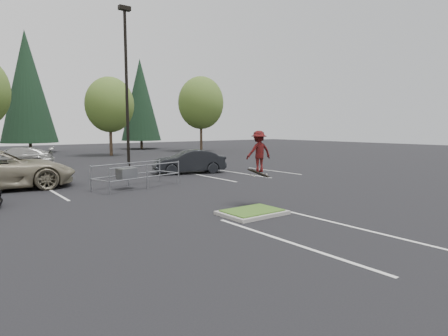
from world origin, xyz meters
TOP-DOWN VIEW (x-y plane):
  - ground at (0.00, 0.00)m, footprint 120.00×120.00m
  - grass_median at (0.00, 0.00)m, footprint 2.20×1.60m
  - stall_lines at (-1.35, 6.02)m, footprint 22.62×17.60m
  - light_pole at (0.50, 12.00)m, footprint 0.70×0.60m
  - decid_c at (5.99, 29.83)m, footprint 5.12×5.12m
  - decid_d at (17.99, 30.33)m, footprint 5.76×5.76m
  - conif_b at (0.00, 40.50)m, footprint 6.38×6.38m
  - conif_c at (14.00, 39.50)m, footprint 5.50×5.50m
  - cart_corral at (-1.21, 7.88)m, footprint 4.64×2.59m
  - skateboarder at (1.20, 1.00)m, footprint 1.13×0.78m
  - car_r_charc at (4.50, 11.44)m, footprint 4.99×2.94m
  - car_far_silver at (-4.18, 22.00)m, footprint 5.79×3.51m

SIDE VIEW (x-z plane):
  - ground at x=0.00m, z-range 0.00..0.00m
  - stall_lines at x=-1.35m, z-range 0.00..0.01m
  - grass_median at x=0.00m, z-range 0.00..0.16m
  - car_r_charc at x=4.50m, z-range 0.00..1.55m
  - cart_corral at x=-1.21m, z-range 0.16..1.40m
  - car_far_silver at x=-4.18m, z-range 0.00..1.57m
  - skateboarder at x=1.20m, z-range 1.18..3.03m
  - light_pole at x=0.50m, z-range -0.50..9.62m
  - decid_c at x=5.99m, z-range 1.06..9.45m
  - decid_d at x=17.99m, z-range 1.20..10.63m
  - conif_c at x=14.00m, z-range 0.60..13.10m
  - conif_b at x=0.00m, z-range 0.60..15.10m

